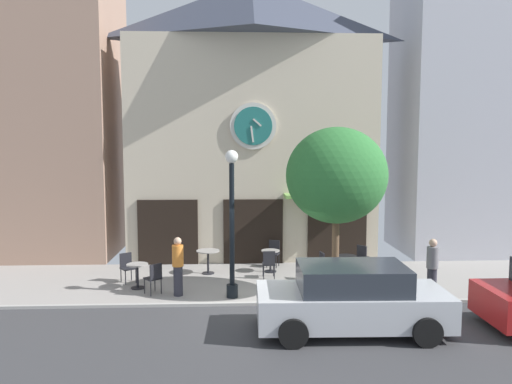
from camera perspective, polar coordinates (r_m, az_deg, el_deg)
The scene contains 20 objects.
ground_plane at distance 13.38m, azimuth 1.91°, elevation -13.28°, with size 29.19×10.14×0.13m.
clock_building at distance 18.99m, azimuth -0.48°, elevation 8.54°, with size 9.03×3.91×10.18m.
neighbor_building_left at distance 21.21m, azimuth -22.47°, elevation 8.87°, with size 5.21×4.51×11.31m.
neighbor_building_right at distance 21.75m, azimuth 23.39°, elevation 8.49°, with size 5.69×3.79×11.12m.
street_lamp at distance 13.90m, azimuth -2.75°, elevation -3.58°, with size 0.36×0.36×4.11m.
street_tree at distance 14.02m, azimuth 9.11°, elevation 1.83°, with size 2.80×2.52×4.74m.
cafe_table_center at distance 15.46m, azimuth -13.27°, elevation -8.81°, with size 0.63×0.63×0.74m.
cafe_table_near_curb at distance 16.75m, azimuth -5.45°, elevation -7.29°, with size 0.76×0.76×0.77m.
cafe_table_rightmost at distance 16.91m, azimuth 1.65°, elevation -7.44°, with size 0.61×0.61×0.73m.
cafe_table_center_right at distance 16.45m, azimuth 10.23°, elevation -7.92°, with size 0.63×0.63×0.72m.
cafe_chair_outer at distance 16.10m, azimuth 1.47°, elevation -7.94°, with size 0.40×0.40×0.90m.
cafe_chair_under_awning at distance 17.14m, azimuth 11.68°, elevation -7.21°, with size 0.56×0.56×0.90m.
cafe_chair_near_lamp at distance 14.76m, azimuth -11.45°, elevation -9.32°, with size 0.56×0.56×0.90m.
cafe_chair_left_end at distance 15.71m, azimuth 11.87°, elevation -8.41°, with size 0.42×0.42×0.90m.
cafe_chair_by_entrance at distance 17.66m, azimuth 2.00°, elevation -6.71°, with size 0.51×0.51×0.90m.
cafe_chair_curbside at distance 16.01m, azimuth 7.81°, elevation -8.07°, with size 0.46×0.46×0.90m.
cafe_chair_facing_street at distance 16.20m, azimuth -14.39°, elevation -8.04°, with size 0.56×0.56×0.90m.
pedestrian_orange at distance 14.45m, azimuth -8.83°, elevation -8.24°, with size 0.45×0.45×1.67m.
pedestrian_grey at distance 14.88m, azimuth 19.33°, elevation -8.09°, with size 0.42×0.42×1.67m.
parked_car_silver at distance 11.92m, azimuth 10.78°, elevation -11.82°, with size 4.34×2.09×1.55m.
Camera 1 is at (-0.99, -12.97, 4.33)m, focal length 35.33 mm.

